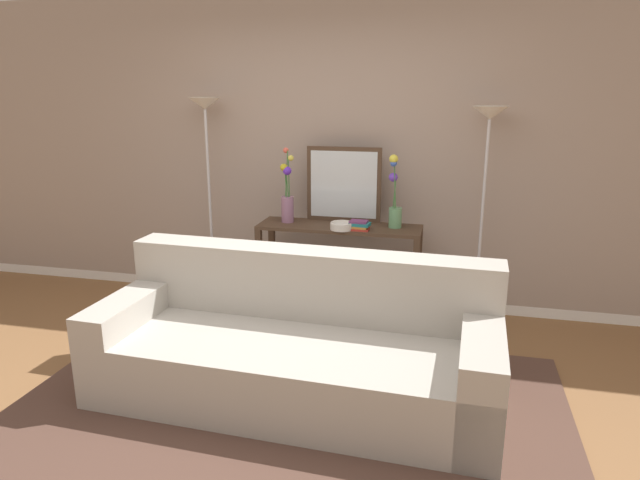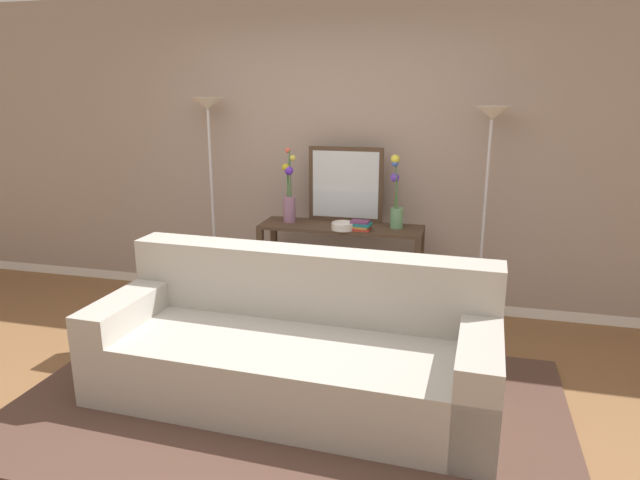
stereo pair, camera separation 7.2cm
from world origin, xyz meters
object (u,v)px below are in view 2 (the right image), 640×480
at_px(console_table, 341,254).
at_px(floor_lamp_left, 209,144).
at_px(wall_mirror, 345,185).
at_px(book_stack, 360,226).
at_px(floor_lamp_right, 489,156).
at_px(couch, 296,349).
at_px(fruit_bowl, 343,226).
at_px(book_row_under_console, 299,306).
at_px(vase_short_flowers, 396,201).
at_px(vase_tall_flowers, 289,198).

xyz_separation_m(console_table, floor_lamp_left, (-1.20, 0.12, 0.88)).
distance_m(wall_mirror, book_stack, 0.43).
xyz_separation_m(floor_lamp_right, book_stack, (-0.96, -0.22, -0.56)).
bearing_deg(floor_lamp_right, console_table, -174.17).
distance_m(couch, floor_lamp_right, 2.13).
distance_m(couch, wall_mirror, 1.69).
distance_m(fruit_bowl, book_row_under_console, 0.89).
bearing_deg(floor_lamp_left, wall_mirror, 2.40).
bearing_deg(vase_short_flowers, floor_lamp_left, 177.29).
bearing_deg(floor_lamp_left, fruit_bowl, -11.10).
xyz_separation_m(console_table, book_stack, (0.18, -0.11, 0.28)).
bearing_deg(vase_short_flowers, floor_lamp_right, 6.43).
distance_m(vase_tall_flowers, book_row_under_console, 0.96).
bearing_deg(floor_lamp_left, book_row_under_console, -7.94).
xyz_separation_m(couch, floor_lamp_left, (-1.20, 1.43, 1.13)).
height_order(vase_short_flowers, fruit_bowl, vase_short_flowers).
bearing_deg(floor_lamp_left, vase_tall_flowers, -7.48).
bearing_deg(wall_mirror, book_stack, -56.64).
relative_size(couch, fruit_bowl, 13.69).
bearing_deg(wall_mirror, fruit_bowl, -81.49).
height_order(floor_lamp_right, fruit_bowl, floor_lamp_right).
relative_size(vase_short_flowers, book_stack, 3.09).
bearing_deg(wall_mirror, vase_short_flowers, -16.06).
height_order(floor_lamp_left, vase_tall_flowers, floor_lamp_left).
relative_size(floor_lamp_right, vase_short_flowers, 2.98).
bearing_deg(wall_mirror, floor_lamp_left, -177.60).
bearing_deg(vase_short_flowers, couch, -108.30).
bearing_deg(floor_lamp_left, vase_short_flowers, -2.71).
relative_size(vase_tall_flowers, book_stack, 3.24).
bearing_deg(vase_tall_flowers, floor_lamp_left, 172.52).
relative_size(couch, wall_mirror, 3.97).
height_order(console_table, fruit_bowl, fruit_bowl).
distance_m(console_table, fruit_bowl, 0.31).
bearing_deg(book_stack, floor_lamp_right, 13.01).
distance_m(floor_lamp_right, book_stack, 1.13).
distance_m(floor_lamp_left, wall_mirror, 1.25).
relative_size(vase_tall_flowers, book_row_under_console, 1.61).
bearing_deg(couch, vase_short_flowers, 71.70).
bearing_deg(vase_short_flowers, fruit_bowl, -157.48).
distance_m(vase_short_flowers, fruit_bowl, 0.47).
distance_m(console_table, wall_mirror, 0.58).
relative_size(floor_lamp_left, vase_short_flowers, 3.07).
bearing_deg(book_row_under_console, book_stack, -10.86).
distance_m(console_table, book_stack, 0.35).
bearing_deg(console_table, fruit_bowl, -71.39).
xyz_separation_m(floor_lamp_left, floor_lamp_right, (2.34, -0.00, -0.04)).
bearing_deg(vase_short_flowers, book_row_under_console, -177.33).
distance_m(floor_lamp_right, vase_tall_flowers, 1.64).
bearing_deg(console_table, wall_mirror, 90.30).
xyz_separation_m(vase_short_flowers, book_stack, (-0.27, -0.14, -0.18)).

